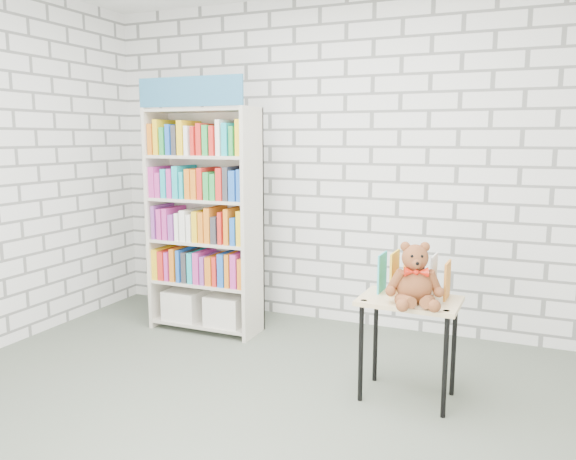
% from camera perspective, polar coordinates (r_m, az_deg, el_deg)
% --- Properties ---
extents(ground, '(4.50, 4.50, 0.00)m').
position_cam_1_polar(ground, '(3.40, -5.30, -19.11)').
color(ground, '#4E5749').
rests_on(ground, ground).
extents(room_shell, '(4.52, 4.02, 2.81)m').
position_cam_1_polar(room_shell, '(3.00, -5.83, 12.44)').
color(room_shell, silver).
rests_on(room_shell, ground).
extents(bookshelf, '(0.93, 0.36, 2.09)m').
position_cam_1_polar(bookshelf, '(4.72, -8.47, 1.11)').
color(bookshelf, beige).
rests_on(bookshelf, ground).
extents(display_table, '(0.61, 0.44, 0.65)m').
position_cam_1_polar(display_table, '(3.57, 12.21, -8.23)').
color(display_table, tan).
rests_on(display_table, ground).
extents(table_books, '(0.42, 0.20, 0.25)m').
position_cam_1_polar(table_books, '(3.60, 12.67, -4.53)').
color(table_books, '#2BAEBD').
rests_on(table_books, display_table).
extents(teddy_bear, '(0.34, 0.33, 0.37)m').
position_cam_1_polar(teddy_bear, '(3.40, 12.76, -4.93)').
color(teddy_bear, brown).
rests_on(teddy_bear, display_table).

